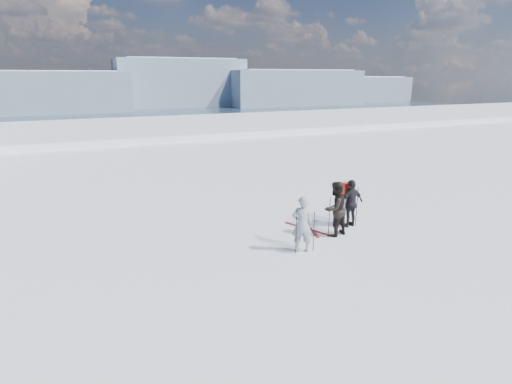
# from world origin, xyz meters

# --- Properties ---
(lake_basin) EXTENTS (820.00, 820.00, 71.62)m
(lake_basin) POSITION_xyz_m (0.00, 30.00, -6.50)
(lake_basin) COLOR white
(lake_basin) RESTS_ON ground
(far_mountain_range) EXTENTS (770.00, 110.00, 53.00)m
(far_mountain_range) POSITION_xyz_m (29.60, 454.78, -7.19)
(far_mountain_range) COLOR slate
(far_mountain_range) RESTS_ON ground
(skier_grey) EXTENTS (0.70, 0.56, 1.66)m
(skier_grey) POSITION_xyz_m (-1.05, 1.39, 0.83)
(skier_grey) COLOR #92999F
(skier_grey) RESTS_ON ground
(skier_dark) EXTENTS (1.00, 0.86, 1.76)m
(skier_dark) POSITION_xyz_m (0.49, 2.06, 0.88)
(skier_dark) COLOR black
(skier_dark) RESTS_ON ground
(skier_pack) EXTENTS (0.98, 0.48, 1.62)m
(skier_pack) POSITION_xyz_m (1.43, 2.50, 0.81)
(skier_pack) COLOR black
(skier_pack) RESTS_ON ground
(backpack) EXTENTS (0.36, 0.22, 0.45)m
(backpack) POSITION_xyz_m (1.41, 2.75, 1.84)
(backpack) COLOR red
(backpack) RESTS_ON skier_pack
(ski_poles) EXTENTS (2.96, 1.21, 1.35)m
(ski_poles) POSITION_xyz_m (0.33, 1.92, 0.65)
(ski_poles) COLOR black
(ski_poles) RESTS_ON ground
(skis_loose) EXTENTS (0.82, 1.68, 0.03)m
(skis_loose) POSITION_xyz_m (0.02, 2.85, 0.01)
(skis_loose) COLOR black
(skis_loose) RESTS_ON ground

